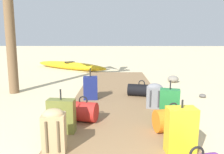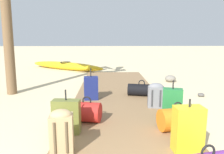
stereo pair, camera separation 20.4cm
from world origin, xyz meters
TOP-DOWN VIEW (x-y plane):
  - ground_plane at (0.00, 3.17)m, footprint 60.00×60.00m
  - boardwalk at (0.00, 3.96)m, footprint 2.12×7.92m
  - backpack_grey at (0.75, 3.37)m, footprint 0.36×0.27m
  - duffel_bag_red at (-0.64, 2.61)m, footprint 0.54×0.44m
  - duffel_bag_orange at (0.84, 2.21)m, footprint 0.62×0.46m
  - suitcase_green at (0.92, 2.75)m, footprint 0.39×0.27m
  - suitcase_yellow at (0.77, 1.55)m, footprint 0.39×0.25m
  - duffel_bag_black at (0.59, 4.26)m, footprint 0.73×0.44m
  - suitcase_olive at (-0.91, 2.15)m, footprint 0.44×0.21m
  - backpack_tan at (-0.87, 1.56)m, footprint 0.31×0.26m
  - suitcase_navy at (-0.66, 3.98)m, footprint 0.35×0.24m
  - kayak at (-2.24, 9.23)m, footprint 3.93×2.73m
  - rock_right_near at (2.21, 4.43)m, footprint 0.22×0.23m
  - rock_right_far at (1.93, 6.32)m, footprint 0.52×0.51m

SIDE VIEW (x-z plane):
  - ground_plane at x=0.00m, z-range 0.00..0.00m
  - boardwalk at x=0.00m, z-range 0.00..0.08m
  - rock_right_near at x=2.21m, z-range 0.00..0.09m
  - rock_right_far at x=1.93m, z-range 0.00..0.23m
  - kayak at x=-2.24m, z-range 0.00..0.36m
  - duffel_bag_black at x=0.59m, z-range 0.03..0.44m
  - duffel_bag_red at x=-0.64m, z-range 0.03..0.49m
  - duffel_bag_orange at x=0.84m, z-range 0.03..0.50m
  - suitcase_olive at x=-0.91m, z-range 0.00..0.70m
  - backpack_grey at x=0.75m, z-range 0.09..0.62m
  - suitcase_navy at x=-0.66m, z-range -0.02..0.74m
  - suitcase_green at x=0.92m, z-range 0.00..0.71m
  - suitcase_yellow at x=0.77m, z-range 0.03..0.74m
  - backpack_tan at x=-0.87m, z-range 0.09..0.68m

